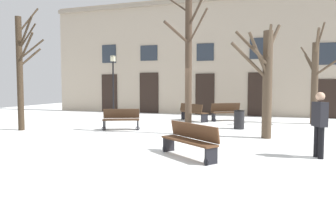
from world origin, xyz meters
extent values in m
plane|color=white|center=(0.00, 0.00, 0.00)|extent=(33.81, 33.81, 0.00)
cube|color=tan|center=(0.00, 8.82, 3.72)|extent=(21.13, 0.40, 7.44)
cube|color=gray|center=(0.00, 8.57, 7.19)|extent=(21.13, 0.30, 0.24)
cube|color=black|center=(-6.56, 8.60, 1.31)|extent=(1.18, 0.08, 2.62)
cube|color=#262D38|center=(-6.56, 8.60, 4.05)|extent=(1.06, 0.06, 1.25)
cube|color=black|center=(-3.58, 8.60, 1.35)|extent=(1.33, 0.08, 2.71)
cube|color=#262D38|center=(-3.58, 8.60, 4.01)|extent=(1.20, 0.06, 1.01)
cube|color=black|center=(0.22, 8.60, 1.30)|extent=(1.21, 0.08, 2.60)
cube|color=#262D38|center=(0.22, 8.60, 3.94)|extent=(1.09, 0.06, 1.08)
cube|color=black|center=(3.51, 8.60, 1.32)|extent=(1.31, 0.08, 2.63)
cube|color=#262D38|center=(3.51, 8.60, 4.05)|extent=(1.18, 0.06, 1.24)
cube|color=black|center=(7.04, 8.60, 1.10)|extent=(1.33, 0.08, 2.21)
cube|color=#262D38|center=(7.04, 8.60, 3.62)|extent=(1.19, 0.06, 1.22)
cylinder|color=#4C3D2D|center=(3.96, 0.73, 1.87)|extent=(0.33, 0.33, 3.73)
cylinder|color=#4C3D2D|center=(3.99, -0.03, 3.20)|extent=(0.16, 1.57, 0.95)
cylinder|color=#4C3D2D|center=(3.42, 0.65, 3.17)|extent=(1.17, 0.27, 1.21)
cylinder|color=#4C3D2D|center=(3.69, 0.98, 2.94)|extent=(0.65, 0.61, 0.80)
cylinder|color=#4C3D2D|center=(3.74, 0.36, 2.79)|extent=(0.56, 0.85, 0.63)
cylinder|color=#4C3D2D|center=(4.14, 1.00, 3.51)|extent=(0.51, 0.68, 1.02)
cylinder|color=#4C3D2D|center=(3.66, 0.39, 2.88)|extent=(0.73, 0.81, 1.49)
cylinder|color=#4C3D2D|center=(3.37, 0.42, 2.68)|extent=(1.29, 0.77, 1.30)
cylinder|color=#423326|center=(1.13, 0.74, 2.69)|extent=(0.26, 0.26, 5.38)
cylinder|color=#423326|center=(0.52, 0.95, 5.02)|extent=(1.27, 0.49, 0.97)
cylinder|color=#423326|center=(0.81, 0.27, 3.76)|extent=(0.75, 1.04, 0.75)
cylinder|color=#423326|center=(1.58, 0.18, 3.89)|extent=(0.98, 1.19, 1.04)
cylinder|color=#423326|center=(1.50, 0.49, 4.57)|extent=(0.84, 0.61, 1.16)
cylinder|color=#4C3D2D|center=(6.12, 5.60, 1.94)|extent=(0.31, 0.31, 3.89)
cylinder|color=#4C3D2D|center=(5.80, 5.67, 3.17)|extent=(0.72, 0.23, 1.14)
cylinder|color=#4C3D2D|center=(6.50, 5.19, 2.66)|extent=(0.88, 0.94, 0.73)
cylinder|color=#4C3D2D|center=(5.92, 5.85, 2.88)|extent=(0.54, 0.66, 1.05)
cylinder|color=#4C3D2D|center=(6.19, 4.95, 3.99)|extent=(0.22, 1.37, 1.19)
cylinder|color=#4C3D2D|center=(6.07, 4.90, 3.85)|extent=(0.21, 1.48, 1.01)
cylinder|color=#382B1E|center=(-5.71, -0.39, 2.32)|extent=(0.24, 0.24, 4.65)
cylinder|color=#382B1E|center=(-5.35, -0.31, 3.82)|extent=(0.78, 0.23, 1.09)
cylinder|color=#382B1E|center=(-5.16, -0.62, 3.33)|extent=(1.19, 0.56, 1.12)
cylinder|color=#382B1E|center=(-5.51, -0.06, 4.54)|extent=(0.49, 0.76, 1.14)
cylinder|color=#382B1E|center=(-5.33, -0.11, 3.35)|extent=(0.84, 0.65, 0.89)
cylinder|color=#382B1E|center=(-5.52, 0.00, 3.03)|extent=(0.47, 0.87, 0.84)
cylinder|color=#382B1E|center=(-5.31, -0.47, 3.94)|extent=(0.89, 0.24, 1.30)
cylinder|color=black|center=(-5.50, 7.17, 1.70)|extent=(0.10, 0.10, 3.40)
cylinder|color=black|center=(-5.50, 7.17, 0.10)|extent=(0.22, 0.22, 0.20)
cube|color=beige|center=(-5.50, 7.17, 3.58)|extent=(0.24, 0.24, 0.36)
cone|color=black|center=(-5.50, 7.17, 3.76)|extent=(0.30, 0.30, 0.14)
cylinder|color=black|center=(2.85, 2.77, 0.38)|extent=(0.44, 0.44, 0.76)
torus|color=black|center=(2.85, 2.77, 0.78)|extent=(0.46, 0.46, 0.04)
cube|color=#3D2819|center=(-1.81, 0.95, 0.43)|extent=(1.55, 0.95, 0.05)
cube|color=#3D2819|center=(-1.88, 1.13, 0.67)|extent=(1.44, 0.67, 0.40)
cube|color=black|center=(-2.45, 0.69, 0.22)|extent=(0.20, 0.37, 0.43)
torus|color=black|center=(-2.39, 0.54, 0.08)|extent=(0.17, 0.09, 0.17)
cube|color=black|center=(-1.16, 1.21, 0.22)|extent=(0.20, 0.37, 0.43)
torus|color=black|center=(-1.10, 1.06, 0.08)|extent=(0.17, 0.09, 0.17)
cube|color=#51331E|center=(2.04, -2.88, 0.42)|extent=(1.73, 1.45, 0.05)
cube|color=#51331E|center=(2.15, -2.74, 0.66)|extent=(1.55, 1.22, 0.40)
cube|color=black|center=(1.35, -2.35, 0.21)|extent=(0.27, 0.32, 0.42)
torus|color=black|center=(1.26, -2.47, 0.08)|extent=(0.15, 0.13, 0.17)
cube|color=black|center=(2.74, -3.41, 0.21)|extent=(0.27, 0.32, 0.42)
torus|color=black|center=(2.65, -3.53, 0.08)|extent=(0.15, 0.13, 0.17)
cube|color=#3D2819|center=(0.34, 5.06, 0.45)|extent=(1.68, 1.45, 0.05)
cube|color=#3D2819|center=(0.22, 4.90, 0.70)|extent=(1.47, 1.20, 0.41)
cube|color=black|center=(1.00, 4.55, 0.23)|extent=(0.30, 0.35, 0.45)
torus|color=black|center=(1.10, 4.69, 0.08)|extent=(0.15, 0.13, 0.17)
cube|color=black|center=(-0.31, 5.58, 0.23)|extent=(0.30, 0.35, 0.45)
torus|color=black|center=(-0.20, 5.72, 0.08)|extent=(0.15, 0.13, 0.17)
cube|color=#3D2819|center=(1.99, 5.56, 0.45)|extent=(1.60, 1.25, 0.05)
cube|color=#3D2819|center=(1.89, 5.71, 0.71)|extent=(1.45, 1.03, 0.44)
cube|color=black|center=(1.36, 5.13, 0.22)|extent=(0.25, 0.34, 0.45)
torus|color=black|center=(1.44, 5.01, 0.08)|extent=(0.16, 0.12, 0.17)
cube|color=black|center=(2.63, 5.98, 0.22)|extent=(0.25, 0.34, 0.45)
torus|color=black|center=(2.71, 5.85, 0.08)|extent=(0.16, 0.12, 0.17)
cylinder|color=black|center=(5.28, -2.00, 0.41)|extent=(0.14, 0.14, 0.81)
cylinder|color=black|center=(5.20, -1.84, 0.41)|extent=(0.14, 0.14, 0.81)
cube|color=black|center=(5.24, -1.92, 1.12)|extent=(0.36, 0.44, 0.62)
sphere|color=tan|center=(5.24, -1.92, 1.58)|extent=(0.22, 0.22, 0.22)
camera|label=1|loc=(3.95, -10.40, 1.85)|focal=32.49mm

